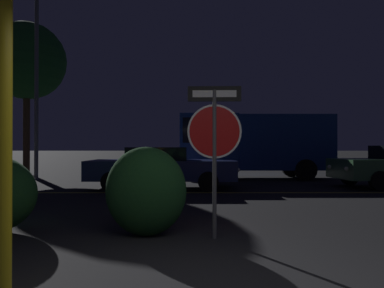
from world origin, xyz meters
name	(u,v)px	position (x,y,z in m)	size (l,w,h in m)	color
road_center_stripe	(199,193)	(0.00, 7.55, 0.00)	(42.10, 0.12, 0.01)	gold
stop_sign	(213,132)	(0.09, 2.16, 1.53)	(0.78, 0.06, 2.19)	#4C4C51
yellow_pole_left	(1,125)	(-1.83, -0.06, 1.50)	(0.15, 0.15, 3.01)	yellow
hedge_bush_2	(145,191)	(-0.91, 2.33, 0.66)	(1.20, 0.76, 1.32)	#19421E
passing_car_2	(160,167)	(-1.20, 8.66, 0.68)	(4.68, 2.08, 1.31)	navy
delivery_truck	(247,142)	(2.14, 12.40, 1.55)	(6.15, 2.42, 2.65)	navy
street_lamp	(35,66)	(-6.54, 11.91, 4.61)	(0.37, 0.37, 7.93)	#4C4C51
tree_0	(25,61)	(-8.33, 15.05, 5.52)	(3.76, 3.76, 7.43)	#422D1E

